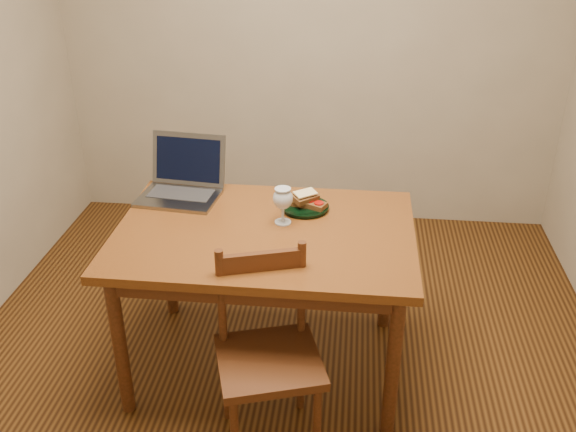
# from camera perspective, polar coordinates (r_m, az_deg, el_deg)

# --- Properties ---
(floor) EXTENTS (3.20, 3.20, 0.02)m
(floor) POSITION_cam_1_polar(r_m,az_deg,el_deg) (3.22, -0.54, -12.95)
(floor) COLOR black
(floor) RESTS_ON ground
(back_wall) EXTENTS (3.20, 0.02, 2.60)m
(back_wall) POSITION_cam_1_polar(r_m,az_deg,el_deg) (4.13, 2.11, 16.62)
(back_wall) COLOR gray
(back_wall) RESTS_ON floor
(front_wall) EXTENTS (3.20, 0.02, 2.60)m
(front_wall) POSITION_cam_1_polar(r_m,az_deg,el_deg) (1.17, -10.41, -14.95)
(front_wall) COLOR gray
(front_wall) RESTS_ON floor
(table) EXTENTS (1.30, 0.90, 0.74)m
(table) POSITION_cam_1_polar(r_m,az_deg,el_deg) (2.83, -2.06, -2.74)
(table) COLOR #47210B
(table) RESTS_ON floor
(chair) EXTENTS (0.50, 0.48, 0.43)m
(chair) POSITION_cam_1_polar(r_m,az_deg,el_deg) (2.57, -1.80, -11.55)
(chair) COLOR #351C0B
(chair) RESTS_ON floor
(plate) EXTENTS (0.22, 0.22, 0.02)m
(plate) POSITION_cam_1_polar(r_m,az_deg,el_deg) (2.96, 1.52, 0.78)
(plate) COLOR black
(plate) RESTS_ON table
(sandwich_cheese) EXTENTS (0.12, 0.09, 0.03)m
(sandwich_cheese) POSITION_cam_1_polar(r_m,az_deg,el_deg) (2.96, 0.84, 1.36)
(sandwich_cheese) COLOR #381E0C
(sandwich_cheese) RESTS_ON plate
(sandwich_tomato) EXTENTS (0.13, 0.11, 0.03)m
(sandwich_tomato) POSITION_cam_1_polar(r_m,az_deg,el_deg) (2.94, 2.33, 1.11)
(sandwich_tomato) COLOR #381E0C
(sandwich_tomato) RESTS_ON plate
(sandwich_top) EXTENTS (0.13, 0.13, 0.04)m
(sandwich_top) POSITION_cam_1_polar(r_m,az_deg,el_deg) (2.94, 1.55, 1.74)
(sandwich_top) COLOR #381E0C
(sandwich_top) RESTS_ON plate
(milk_glass) EXTENTS (0.09, 0.09, 0.17)m
(milk_glass) POSITION_cam_1_polar(r_m,az_deg,el_deg) (2.81, -0.46, 0.93)
(milk_glass) COLOR white
(milk_glass) RESTS_ON table
(laptop) EXTENTS (0.40, 0.37, 0.27)m
(laptop) POSITION_cam_1_polar(r_m,az_deg,el_deg) (3.13, -9.30, 3.23)
(laptop) COLOR slate
(laptop) RESTS_ON table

